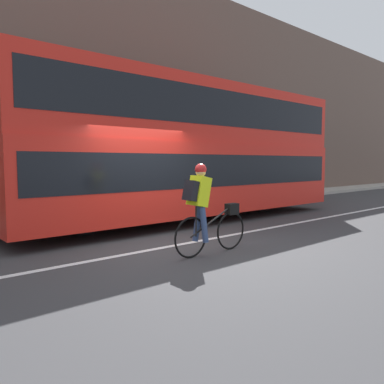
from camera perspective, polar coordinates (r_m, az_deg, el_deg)
name	(u,v)px	position (r m, az deg, el deg)	size (l,w,h in m)	color
ground_plane	(171,246)	(7.86, -3.27, -8.19)	(80.00, 80.00, 0.00)	#38383A
road_center_line	(172,246)	(7.83, -3.12, -8.21)	(50.00, 0.14, 0.01)	silver
sidewalk_curb	(71,215)	(12.25, -18.02, -3.42)	(60.00, 1.66, 0.15)	#A8A399
building_facade	(55,76)	(13.33, -20.20, 16.20)	(60.00, 0.30, 8.96)	brown
bus	(190,146)	(11.06, -0.37, 6.95)	(10.73, 2.56, 3.97)	black
cyclist_on_bike	(205,207)	(6.94, 1.96, -2.24)	(1.80, 0.32, 1.71)	black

